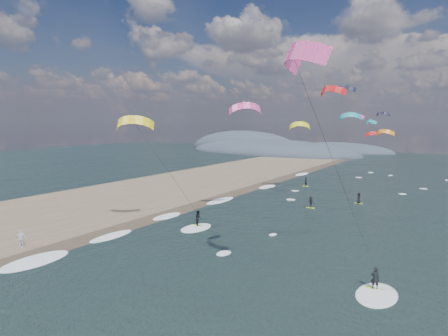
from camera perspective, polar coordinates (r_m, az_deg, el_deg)
The scene contains 10 objects.
ground at distance 28.82m, azimuth -12.10°, elevation -16.72°, with size 260.00×260.00×0.00m, color black.
sand_strip at distance 52.76m, azimuth -22.74°, elevation -6.02°, with size 26.00×240.00×0.00m, color brown.
wet_sand_strip at distance 43.54m, azimuth -13.81°, elevation -8.42°, with size 3.00×240.00×0.00m, color #382D23.
coastal_hills at distance 141.84m, azimuth 6.61°, elevation 2.56°, with size 80.00×41.00×15.00m.
kitesurfer_near_a at distance 22.92m, azimuth 13.30°, elevation 8.44°, with size 7.57×9.24×16.43m.
kitesurfer_near_b at distance 38.90m, azimuth -10.63°, elevation 2.04°, with size 7.09×9.00×12.82m.
far_kitesurfers at distance 56.21m, azimuth 14.96°, elevation -4.08°, with size 12.40×15.96×1.66m.
bg_kite_field at distance 74.36m, azimuth 18.64°, elevation 7.90°, with size 11.77×71.07×10.01m.
shoreline_surf at distance 45.97m, azimuth -8.40°, elevation -7.45°, with size 2.40×79.40×0.11m.
beach_walker at distance 39.60m, azimuth -28.58°, elevation -9.41°, with size 1.01×0.42×1.73m, color silver.
Camera 1 is at (19.01, -18.25, 11.66)m, focal length 30.00 mm.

